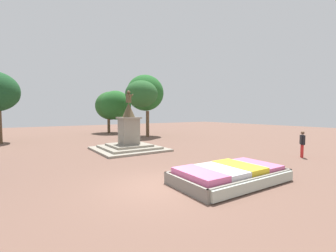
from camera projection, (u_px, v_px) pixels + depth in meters
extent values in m
plane|color=brown|center=(159.00, 187.00, 8.65)|extent=(88.86, 88.86, 0.00)
cube|color=#38281C|center=(230.00, 177.00, 9.32)|extent=(4.68, 2.49, 0.43)
cube|color=gray|center=(255.00, 184.00, 8.28)|extent=(4.82, 0.23, 0.47)
cube|color=gray|center=(209.00, 170.00, 10.36)|extent=(4.82, 0.23, 0.47)
cube|color=gray|center=(184.00, 186.00, 8.05)|extent=(0.17, 2.57, 0.47)
cube|color=gray|center=(264.00, 168.00, 10.59)|extent=(0.17, 2.57, 0.47)
cube|color=#D86699|center=(199.00, 174.00, 8.41)|extent=(1.16, 2.19, 0.24)
cube|color=white|center=(220.00, 171.00, 9.00)|extent=(1.16, 2.19, 0.21)
cube|color=yellow|center=(239.00, 167.00, 9.60)|extent=(1.16, 2.19, 0.23)
cube|color=#D86699|center=(255.00, 164.00, 10.19)|extent=(1.16, 2.19, 0.17)
cube|color=#B2BCAD|center=(256.00, 184.00, 8.24)|extent=(4.58, 0.32, 0.39)
cube|color=gray|center=(129.00, 149.00, 17.22)|extent=(4.92, 4.92, 0.15)
cube|color=gray|center=(129.00, 147.00, 17.21)|extent=(3.87, 3.87, 0.15)
cube|color=gray|center=(129.00, 145.00, 17.20)|extent=(2.83, 2.83, 0.15)
cube|color=gray|center=(129.00, 131.00, 17.14)|extent=(1.28, 1.28, 1.95)
cube|color=gray|center=(129.00, 118.00, 17.07)|extent=(1.51, 1.51, 0.12)
cone|color=brown|center=(129.00, 110.00, 17.04)|extent=(0.96, 0.96, 1.10)
cylinder|color=brown|center=(129.00, 98.00, 16.98)|extent=(0.41, 0.41, 0.64)
sphere|color=brown|center=(128.00, 92.00, 16.96)|extent=(0.28, 0.28, 0.28)
cylinder|color=brown|center=(131.00, 97.00, 16.81)|extent=(0.24, 0.57, 0.40)
cylinder|color=red|center=(302.00, 151.00, 14.24)|extent=(0.13, 0.13, 0.84)
cylinder|color=red|center=(302.00, 151.00, 14.41)|extent=(0.13, 0.13, 0.84)
cube|color=black|center=(302.00, 140.00, 14.28)|extent=(0.43, 0.42, 0.60)
cylinder|color=black|center=(304.00, 141.00, 14.05)|extent=(0.09, 0.09, 0.57)
cylinder|color=black|center=(301.00, 140.00, 14.51)|extent=(0.09, 0.09, 0.57)
sphere|color=brown|center=(303.00, 133.00, 14.25)|extent=(0.22, 0.22, 0.22)
cylinder|color=brown|center=(109.00, 126.00, 31.28)|extent=(0.38, 0.38, 2.07)
ellipsoid|color=#245A27|center=(112.00, 106.00, 31.78)|extent=(3.22, 2.96, 3.02)
ellipsoid|color=#245E26|center=(116.00, 105.00, 30.88)|extent=(4.28, 3.81, 3.98)
ellipsoid|color=#275B25|center=(111.00, 106.00, 31.66)|extent=(4.23, 4.31, 3.96)
cylinder|color=brown|center=(148.00, 124.00, 26.45)|extent=(0.38, 0.38, 3.06)
ellipsoid|color=#225F25|center=(145.00, 93.00, 27.07)|extent=(4.47, 4.31, 4.31)
ellipsoid|color=#275929|center=(142.00, 94.00, 25.55)|extent=(3.73, 3.58, 3.01)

